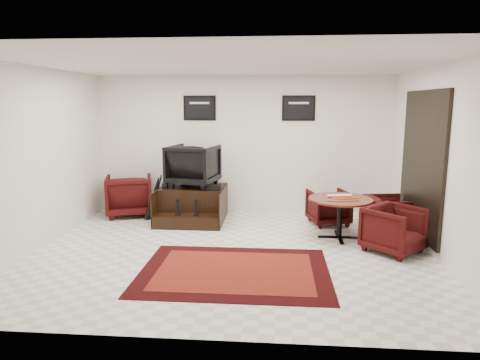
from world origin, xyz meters
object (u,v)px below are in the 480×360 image
object	(u,v)px
armchair_side	(129,193)
table_chair_corner	(395,227)
meeting_table	(340,203)
table_chair_back	(328,205)
table_chair_window	(388,213)
shine_podium	(193,205)
shine_chair	(193,163)

from	to	relation	value
armchair_side	table_chair_corner	distance (m)	5.10
meeting_table	table_chair_back	size ratio (longest dim) A/B	1.48
meeting_table	table_chair_window	bearing A→B (deg)	21.92
meeting_table	shine_podium	bearing A→B (deg)	160.45
table_chair_window	table_chair_back	bearing A→B (deg)	52.58
armchair_side	table_chair_window	xyz separation A→B (m)	(4.92, -0.83, -0.09)
shine_podium	table_chair_corner	world-z (taller)	table_chair_corner
shine_chair	table_chair_back	size ratio (longest dim) A/B	1.27
shine_podium	table_chair_window	xyz separation A→B (m)	(3.57, -0.59, 0.07)
shine_podium	table_chair_back	xyz separation A→B (m)	(2.60, -0.08, 0.06)
armchair_side	table_chair_window	world-z (taller)	armchair_side
meeting_table	table_chair_corner	world-z (taller)	table_chair_corner
shine_podium	table_chair_back	distance (m)	2.60
shine_chair	table_chair_corner	xyz separation A→B (m)	(3.41, -1.72, -0.70)
shine_podium	meeting_table	world-z (taller)	meeting_table
meeting_table	shine_chair	bearing A→B (deg)	157.91
shine_chair	shine_podium	bearing A→B (deg)	101.76
armchair_side	table_chair_back	world-z (taller)	armchair_side
table_chair_corner	table_chair_back	bearing A→B (deg)	74.07
armchair_side	table_chair_back	size ratio (longest dim) A/B	1.28
table_chair_window	meeting_table	bearing A→B (deg)	102.45
shine_chair	armchair_side	world-z (taller)	shine_chair
shine_podium	table_chair_corner	bearing A→B (deg)	-24.93
shine_chair	table_chair_back	bearing A→B (deg)	-172.96
table_chair_back	armchair_side	bearing A→B (deg)	-19.16
meeting_table	table_chair_corner	bearing A→B (deg)	-40.98
shine_chair	table_chair_back	world-z (taller)	shine_chair
meeting_table	table_chair_back	world-z (taller)	table_chair_back
table_chair_back	table_chair_corner	distance (m)	1.71
meeting_table	table_chair_back	distance (m)	0.91
shine_chair	table_chair_corner	world-z (taller)	shine_chair
table_chair_back	table_chair_window	size ratio (longest dim) A/B	0.98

